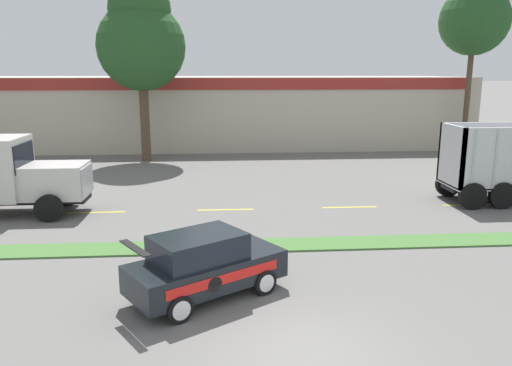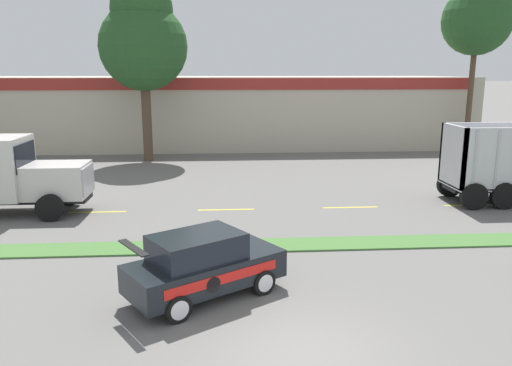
# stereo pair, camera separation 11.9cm
# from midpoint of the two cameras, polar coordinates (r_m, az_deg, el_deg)

# --- Properties ---
(ground_plane) EXTENTS (600.00, 600.00, 0.00)m
(ground_plane) POSITION_cam_midpoint_polar(r_m,az_deg,el_deg) (11.04, 5.39, -18.89)
(ground_plane) COLOR slate
(grass_verge) EXTENTS (120.00, 1.29, 0.06)m
(grass_verge) POSITION_cam_midpoint_polar(r_m,az_deg,el_deg) (16.98, 1.79, -7.11)
(grass_verge) COLOR #477538
(grass_verge) RESTS_ON ground_plane
(centre_line_3) EXTENTS (2.40, 0.14, 0.01)m
(centre_line_3) POSITION_cam_midpoint_polar(r_m,az_deg,el_deg) (21.97, -17.54, -3.18)
(centre_line_3) COLOR yellow
(centre_line_3) RESTS_ON ground_plane
(centre_line_4) EXTENTS (2.40, 0.14, 0.01)m
(centre_line_4) POSITION_cam_midpoint_polar(r_m,az_deg,el_deg) (21.34, -3.29, -3.06)
(centre_line_4) COLOR yellow
(centre_line_4) RESTS_ON ground_plane
(centre_line_5) EXTENTS (2.40, 0.14, 0.01)m
(centre_line_5) POSITION_cam_midpoint_polar(r_m,az_deg,el_deg) (22.06, 10.90, -2.75)
(centre_line_5) COLOR yellow
(centre_line_5) RESTS_ON ground_plane
(centre_line_6) EXTENTS (2.40, 0.14, 0.01)m
(centre_line_6) POSITION_cam_midpoint_polar(r_m,az_deg,el_deg) (24.00, 23.47, -2.33)
(centre_line_6) COLOR yellow
(centre_line_6) RESTS_ON ground_plane
(rally_car) EXTENTS (4.35, 3.65, 1.78)m
(rally_car) POSITION_cam_midpoint_polar(r_m,az_deg,el_deg) (13.11, -5.79, -9.26)
(rally_car) COLOR black
(rally_car) RESTS_ON ground_plane
(store_building_backdrop) EXTENTS (42.93, 12.10, 5.36)m
(store_building_backdrop) POSITION_cam_midpoint_polar(r_m,az_deg,el_deg) (41.74, -7.17, 8.29)
(store_building_backdrop) COLOR #BCB29E
(store_building_backdrop) RESTS_ON ground_plane
(tree_behind_centre) EXTENTS (5.56, 5.56, 11.48)m
(tree_behind_centre) POSITION_cam_midpoint_polar(r_m,az_deg,el_deg) (33.45, -12.69, 15.87)
(tree_behind_centre) COLOR brown
(tree_behind_centre) RESTS_ON ground_plane
(tree_behind_right) EXTENTS (4.73, 4.73, 12.75)m
(tree_behind_right) POSITION_cam_midpoint_polar(r_m,az_deg,el_deg) (39.01, 24.09, 17.27)
(tree_behind_right) COLOR brown
(tree_behind_right) RESTS_ON ground_plane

